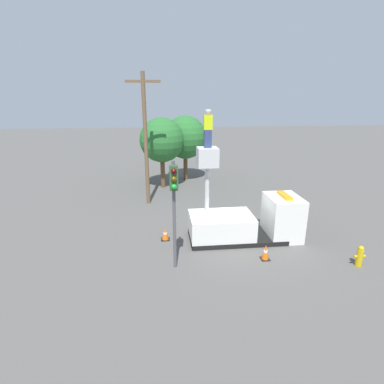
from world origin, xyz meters
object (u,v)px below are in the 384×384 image
(traffic_cone_rear, at_px, (165,234))
(traffic_cone_curbside, at_px, (265,252))
(worker, at_px, (208,129))
(tree_left_bg, at_px, (185,138))
(tree_right_bg, at_px, (162,140))
(bucket_truck, at_px, (246,222))
(utility_pole, at_px, (145,136))
(traffic_light_pole, at_px, (174,195))
(fire_hydrant, at_px, (360,256))

(traffic_cone_rear, height_order, traffic_cone_curbside, traffic_cone_curbside)
(worker, height_order, tree_left_bg, worker)
(tree_right_bg, bearing_deg, bucket_truck, -67.14)
(traffic_cone_curbside, distance_m, tree_left_bg, 14.86)
(traffic_cone_rear, xyz_separation_m, utility_pole, (-1.05, 5.78, 4.35))
(utility_pole, bearing_deg, worker, -62.44)
(traffic_cone_rear, bearing_deg, worker, -8.06)
(worker, height_order, tree_right_bg, worker)
(worker, distance_m, tree_left_bg, 12.24)
(traffic_cone_curbside, relative_size, utility_pole, 0.09)
(worker, relative_size, tree_right_bg, 0.31)
(traffic_light_pole, bearing_deg, traffic_cone_curbside, 4.61)
(bucket_truck, height_order, traffic_light_pole, bucket_truck)
(traffic_cone_rear, distance_m, tree_right_bg, 10.21)
(traffic_cone_curbside, height_order, tree_right_bg, tree_right_bg)
(tree_left_bg, height_order, utility_pole, utility_pole)
(traffic_cone_curbside, bearing_deg, traffic_light_pole, -175.39)
(fire_hydrant, xyz_separation_m, tree_left_bg, (-6.37, 15.24, 3.28))
(fire_hydrant, xyz_separation_m, traffic_cone_rear, (-8.45, 3.46, -0.16))
(traffic_light_pole, bearing_deg, utility_pole, 99.44)
(fire_hydrant, relative_size, tree_left_bg, 0.17)
(worker, bearing_deg, tree_right_bg, 101.93)
(worker, distance_m, traffic_cone_curbside, 6.28)
(worker, xyz_separation_m, fire_hydrant, (6.33, -3.16, -5.26))
(worker, bearing_deg, fire_hydrant, -26.52)
(traffic_light_pole, xyz_separation_m, traffic_cone_curbside, (4.15, 0.33, -3.03))
(tree_right_bg, bearing_deg, worker, -78.07)
(tree_left_bg, relative_size, tree_right_bg, 1.00)
(tree_left_bg, xyz_separation_m, tree_right_bg, (-2.05, -2.20, 0.10))
(traffic_cone_rear, height_order, utility_pole, utility_pole)
(fire_hydrant, distance_m, utility_pole, 13.90)
(bucket_truck, distance_m, fire_hydrant, 5.32)
(traffic_cone_rear, distance_m, tree_left_bg, 12.45)
(traffic_cone_curbside, relative_size, tree_left_bg, 0.13)
(traffic_light_pole, height_order, tree_right_bg, tree_right_bg)
(traffic_light_pole, height_order, traffic_cone_rear, traffic_light_pole)
(bucket_truck, distance_m, traffic_light_pole, 5.18)
(tree_left_bg, bearing_deg, tree_right_bg, -132.98)
(worker, xyz_separation_m, traffic_cone_curbside, (2.41, -2.18, -5.38))
(worker, relative_size, utility_pole, 0.20)
(traffic_cone_rear, bearing_deg, utility_pole, 100.33)
(bucket_truck, relative_size, traffic_cone_rear, 8.83)
(fire_hydrant, height_order, utility_pole, utility_pole)
(worker, xyz_separation_m, tree_left_bg, (-0.04, 12.08, -1.97))
(worker, bearing_deg, bucket_truck, 0.00)
(traffic_cone_rear, relative_size, tree_left_bg, 0.12)
(worker, height_order, traffic_cone_rear, worker)
(bucket_truck, xyz_separation_m, tree_left_bg, (-2.12, 12.08, 2.80))
(bucket_truck, distance_m, traffic_cone_curbside, 2.29)
(utility_pole, bearing_deg, tree_right_bg, 74.06)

